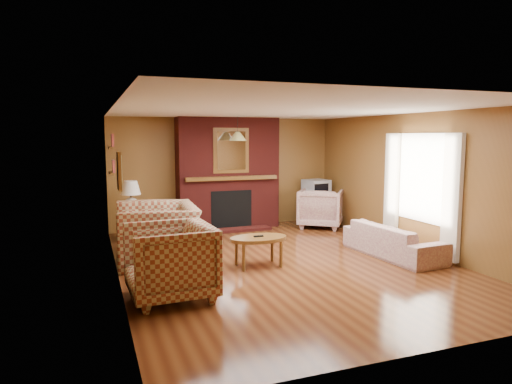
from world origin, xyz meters
name	(u,v)px	position (x,y,z in m)	size (l,w,h in m)	color
floor	(283,263)	(0.00, 0.00, 0.00)	(6.50, 6.50, 0.00)	#48210F
ceiling	(284,110)	(0.00, 0.00, 2.40)	(6.50, 6.50, 0.00)	white
wall_back	(225,172)	(0.00, 3.25, 1.20)	(6.50, 6.50, 0.00)	brown
wall_front	(430,226)	(0.00, -3.25, 1.20)	(6.50, 6.50, 0.00)	brown
wall_left	(116,195)	(-2.50, 0.00, 1.20)	(6.50, 6.50, 0.00)	brown
wall_right	(415,182)	(2.50, 0.00, 1.20)	(6.50, 6.50, 0.00)	brown
fireplace	(228,174)	(0.00, 2.98, 1.18)	(2.20, 0.82, 2.40)	#4E1311
window_right	(420,188)	(2.45, -0.20, 1.13)	(0.10, 1.85, 2.00)	beige
bookshelf	(112,155)	(-2.44, 1.90, 1.67)	(0.09, 0.55, 0.71)	brown
botanical_print	(119,171)	(-2.47, -0.30, 1.55)	(0.05, 0.40, 0.50)	brown
pendant_light	(238,136)	(0.00, 2.30, 2.00)	(0.36, 0.36, 0.48)	black
plaid_loveseat	(157,233)	(-1.85, 0.80, 0.46)	(1.40, 1.23, 0.91)	maroon
plaid_armchair	(170,261)	(-1.95, -0.99, 0.47)	(1.00, 1.03, 0.94)	maroon
floral_sofa	(393,240)	(1.90, -0.25, 0.27)	(1.85, 0.72, 0.54)	beige
floral_armchair	(321,208)	(1.94, 2.35, 0.43)	(0.91, 0.93, 0.85)	beige
coffee_table	(259,240)	(-0.43, -0.04, 0.40)	(0.90, 0.56, 0.48)	brown
side_table	(132,227)	(-2.10, 2.45, 0.27)	(0.40, 0.40, 0.54)	brown
table_lamp	(131,195)	(-2.10, 2.45, 0.88)	(0.37, 0.37, 0.62)	silver
tv_stand	(316,212)	(2.05, 2.80, 0.27)	(0.50, 0.45, 0.54)	black
crt_tv	(316,190)	(2.05, 2.79, 0.78)	(0.59, 0.58, 0.47)	#AEB0B6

